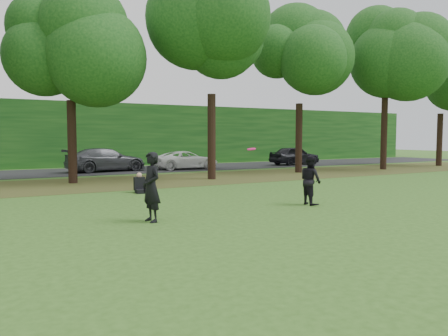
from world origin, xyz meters
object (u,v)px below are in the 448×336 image
player_right (311,180)px  seated_person (140,185)px  player_left (151,187)px  frisbee (251,149)px

player_right → seated_person: bearing=39.8°
player_left → frisbee: size_ratio=4.98×
frisbee → seated_person: (-1.42, 6.31, -1.63)m
player_left → frisbee: frisbee is taller
player_right → seated_person: (-4.04, 5.97, -0.53)m
frisbee → seated_person: bearing=102.7°
frisbee → player_right: bearing=7.4°
player_right → frisbee: 2.86m
player_left → frisbee: (3.15, -0.11, 0.99)m
player_right → seated_person: player_right is taller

